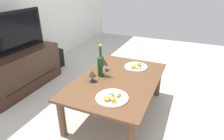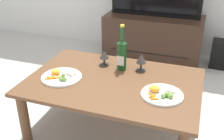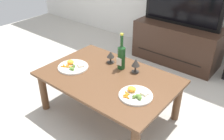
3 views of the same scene
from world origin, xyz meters
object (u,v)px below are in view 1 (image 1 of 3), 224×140
tv_screen (11,33)px  wine_bottle (101,65)px  floor_speaker (56,58)px  goblet_left (92,74)px  dinner_plate_right (136,66)px  dinner_plate_left (112,97)px  tv_stand (19,70)px  dining_table (118,84)px  goblet_right (105,63)px

tv_screen → wine_bottle: size_ratio=2.87×
floor_speaker → goblet_left: size_ratio=2.56×
dinner_plate_right → goblet_left: bearing=148.8°
wine_bottle → goblet_left: size_ratio=2.91×
floor_speaker → dinner_plate_left: 1.93m
tv_stand → goblet_left: (-0.15, -1.21, 0.24)m
tv_screen → dinner_plate_right: bearing=-76.6°
tv_screen → dinner_plate_left: tv_screen is taller
dining_table → goblet_left: (-0.15, 0.22, 0.14)m
floor_speaker → goblet_right: 1.42m
goblet_right → dinner_plate_right: bearing=-55.2°
wine_bottle → dinner_plate_right: 0.48m
wine_bottle → dinner_plate_right: size_ratio=1.29×
tv_screen → goblet_right: (0.15, -1.21, -0.26)m
tv_stand → goblet_right: (0.15, -1.21, 0.25)m
dining_table → floor_speaker: dining_table is taller
dining_table → dinner_plate_left: size_ratio=4.17×
dining_table → goblet_right: goblet_right is taller
tv_stand → dinner_plate_right: (0.36, -1.52, 0.18)m
tv_stand → tv_screen: tv_screen is taller
floor_speaker → tv_stand: bearing=-175.9°
tv_screen → floor_speaker: size_ratio=3.27×
tv_screen → floor_speaker: (0.77, 0.02, -0.62)m
goblet_right → wine_bottle: bearing=-170.5°
dining_table → tv_stand: tv_stand is taller
tv_stand → goblet_right: 1.25m
floor_speaker → dinner_plate_right: (-0.41, -1.53, 0.28)m
floor_speaker → goblet_left: 1.57m
dining_table → goblet_left: size_ratio=10.06×
tv_screen → dining_table: bearing=-89.9°
dinner_plate_left → wine_bottle: bearing=38.1°
wine_bottle → dinner_plate_left: bearing=-141.9°
dining_table → goblet_left: goblet_left is taller
dinner_plate_left → dinner_plate_right: (0.72, -0.00, 0.00)m
tv_screen → dinner_plate_right: size_ratio=3.71×
tv_stand → floor_speaker: tv_stand is taller
goblet_left → dinner_plate_left: bearing=-124.7°
tv_stand → dinner_plate_right: size_ratio=4.08×
tv_screen → wine_bottle: bearing=-90.0°
wine_bottle → floor_speaker: bearing=58.4°
dining_table → tv_screen: bearing=90.1°
dining_table → wine_bottle: (-0.00, 0.19, 0.20)m
wine_bottle → dinner_plate_right: (0.36, -0.28, -0.12)m
tv_screen → dinner_plate_right: 1.60m
floor_speaker → dinner_plate_right: dinner_plate_right is taller
goblet_left → dining_table: bearing=-55.3°
goblet_right → tv_screen: bearing=96.9°
wine_bottle → dinner_plate_left: wine_bottle is taller
dining_table → tv_stand: 1.43m
wine_bottle → dinner_plate_left: 0.47m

